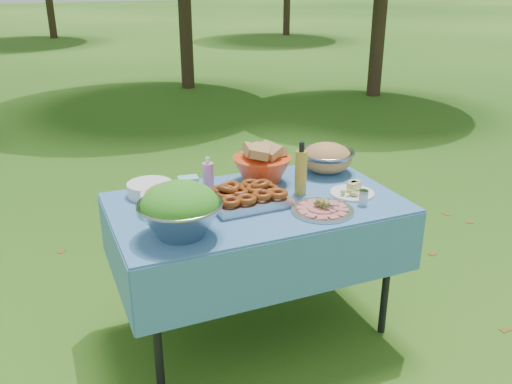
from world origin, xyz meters
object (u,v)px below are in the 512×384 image
at_px(picnic_table, 256,266).
at_px(bread_bowl, 262,163).
at_px(oil_bottle, 301,168).
at_px(salad_bowl, 180,210).
at_px(charcuterie_platter, 323,205).
at_px(plate_stack, 150,189).
at_px(pasta_bowl_steel, 327,157).

height_order(picnic_table, bread_bowl, bread_bowl).
bearing_deg(oil_bottle, salad_bowl, -162.16).
bearing_deg(salad_bowl, charcuterie_platter, -1.45).
height_order(plate_stack, charcuterie_platter, charcuterie_platter).
bearing_deg(picnic_table, bread_bowl, 60.48).
relative_size(charcuterie_platter, oil_bottle, 1.09).
height_order(bread_bowl, pasta_bowl_steel, bread_bowl).
bearing_deg(salad_bowl, plate_stack, 92.48).
bearing_deg(plate_stack, oil_bottle, -21.85).
height_order(salad_bowl, charcuterie_platter, salad_bowl).
relative_size(bread_bowl, charcuterie_platter, 1.05).
relative_size(salad_bowl, pasta_bowl_steel, 1.17).
bearing_deg(oil_bottle, plate_stack, 158.15).
distance_m(salad_bowl, pasta_bowl_steel, 1.13).
bearing_deg(plate_stack, charcuterie_platter, -36.61).
distance_m(salad_bowl, charcuterie_platter, 0.71).
xyz_separation_m(picnic_table, charcuterie_platter, (0.25, -0.24, 0.42)).
bearing_deg(bread_bowl, plate_stack, 175.86).
distance_m(plate_stack, oil_bottle, 0.80).
distance_m(picnic_table, plate_stack, 0.70).
xyz_separation_m(bread_bowl, oil_bottle, (0.11, -0.25, 0.03)).
bearing_deg(plate_stack, picnic_table, -32.24).
xyz_separation_m(picnic_table, pasta_bowl_steel, (0.56, 0.26, 0.47)).
relative_size(salad_bowl, plate_stack, 1.59).
xyz_separation_m(plate_stack, oil_bottle, (0.74, -0.30, 0.11)).
bearing_deg(bread_bowl, picnic_table, -119.52).
distance_m(pasta_bowl_steel, charcuterie_platter, 0.59).
distance_m(picnic_table, oil_bottle, 0.58).
bearing_deg(oil_bottle, bread_bowl, 114.24).
bearing_deg(pasta_bowl_steel, salad_bowl, -154.56).
xyz_separation_m(picnic_table, oil_bottle, (0.26, 0.01, 0.52)).
relative_size(plate_stack, pasta_bowl_steel, 0.74).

